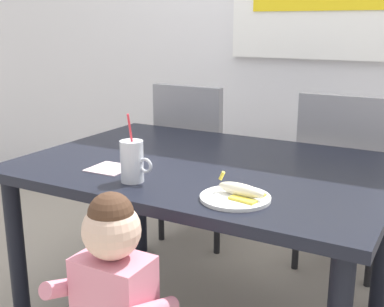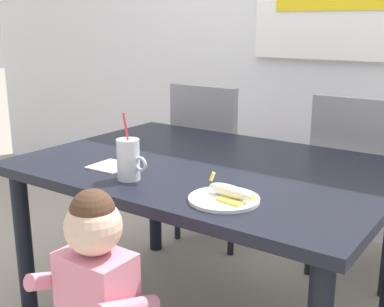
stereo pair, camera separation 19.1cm
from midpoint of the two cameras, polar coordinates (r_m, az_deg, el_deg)
dining_table at (r=2.03m, az=-1.00°, el=-3.43°), size 1.47×1.05×0.74m
dining_chair_left at (r=2.89m, az=-1.32°, el=-0.15°), size 0.44×0.44×0.96m
dining_chair_right at (r=2.62m, az=15.08°, el=-2.25°), size 0.44×0.44×0.96m
toddler_standing at (r=1.52m, az=-12.74°, el=-15.65°), size 0.33×0.24×0.84m
milk_cup at (r=1.77m, az=-10.03°, el=-1.20°), size 0.13×0.08×0.25m
snack_plate at (r=1.58m, az=1.62°, el=-5.23°), size 0.23×0.23×0.01m
peeled_banana at (r=1.58m, az=2.33°, el=-4.37°), size 0.17×0.12×0.07m
paper_napkin at (r=1.96m, az=-12.32°, el=-1.75°), size 0.15×0.15×0.00m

